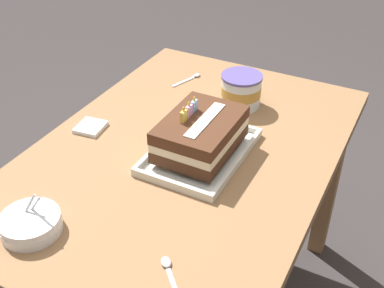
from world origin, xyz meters
TOP-DOWN VIEW (x-y plane):
  - dining_table at (0.00, 0.00)m, footprint 1.17×0.80m
  - foil_tray at (0.01, -0.05)m, footprint 0.34×0.24m
  - birthday_cake at (0.01, -0.05)m, footprint 0.25×0.18m
  - bowl_stack at (-0.44, 0.16)m, footprint 0.14×0.14m
  - ice_cream_tub at (0.31, -0.04)m, footprint 0.13×0.13m
  - serving_spoon_near_tray at (0.40, 0.18)m, footprint 0.13×0.06m
  - serving_spoon_by_bowls at (-0.40, -0.18)m, footprint 0.13×0.12m
  - napkin_pile at (-0.03, 0.30)m, footprint 0.09×0.09m

SIDE VIEW (x-z plane):
  - dining_table at x=0.00m, z-range 0.26..0.98m
  - serving_spoon_near_tray at x=0.40m, z-range 0.72..0.73m
  - serving_spoon_by_bowls at x=-0.40m, z-range 0.72..0.73m
  - napkin_pile at x=-0.03m, z-range 0.72..0.73m
  - foil_tray at x=0.01m, z-range 0.72..0.74m
  - bowl_stack at x=-0.44m, z-range 0.69..0.79m
  - ice_cream_tub at x=0.31m, z-range 0.72..0.83m
  - birthday_cake at x=0.01m, z-range 0.72..0.86m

